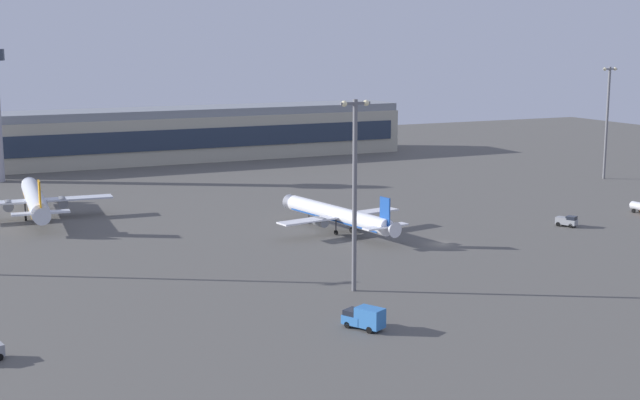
{
  "coord_description": "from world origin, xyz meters",
  "views": [
    {
      "loc": [
        -88.25,
        -137.13,
        37.64
      ],
      "look_at": [
        -10.31,
        31.5,
        4.0
      ],
      "focal_mm": 49.92,
      "sensor_mm": 36.0,
      "label": 1
    }
  ],
  "objects": [
    {
      "name": "terminal_building",
      "position": [
        -9.14,
        135.58,
        8.09
      ],
      "size": [
        141.83,
        22.4,
        16.4
      ],
      "color": "#B2AD99",
      "rests_on": "ground"
    },
    {
      "name": "ground_plane",
      "position": [
        0.0,
        0.0,
        0.0
      ],
      "size": [
        416.0,
        416.0,
        0.0
      ],
      "primitive_type": "plane",
      "color": "#56544F"
    },
    {
      "name": "catering_truck",
      "position": [
        -35.84,
        -37.67,
        1.58
      ],
      "size": [
        4.7,
        6.1,
        3.05
      ],
      "rotation": [
        0.0,
        0.0,
        0.48
      ],
      "color": "#3372BF",
      "rests_on": "ground"
    },
    {
      "name": "airplane_near_gate",
      "position": [
        -12.77,
        17.42,
        3.44
      ],
      "size": [
        27.67,
        35.37,
        9.11
      ],
      "rotation": [
        0.0,
        0.0,
        0.18
      ],
      "color": "white",
      "rests_on": "ground"
    },
    {
      "name": "maintenance_van",
      "position": [
        31.96,
        2.83,
        1.18
      ],
      "size": [
        3.7,
        4.57,
        2.25
      ],
      "rotation": [
        0.0,
        0.0,
        3.64
      ],
      "color": "gray",
      "rests_on": "ground"
    },
    {
      "name": "apron_light_east",
      "position": [
        83.37,
        48.71,
        17.09
      ],
      "size": [
        4.8,
        0.9,
        30.38
      ],
      "color": "slate",
      "rests_on": "ground"
    },
    {
      "name": "apron_light_central",
      "position": [
        -28.87,
        -20.95,
        16.39
      ],
      "size": [
        4.8,
        0.9,
        29.02
      ],
      "color": "slate",
      "rests_on": "ground"
    },
    {
      "name": "airplane_taxiway_distant",
      "position": [
        -65.29,
        57.13,
        4.01
      ],
      "size": [
        32.18,
        41.32,
        10.6
      ],
      "rotation": [
        0.0,
        0.0,
        -0.06
      ],
      "color": "silver",
      "rests_on": "ground"
    }
  ]
}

